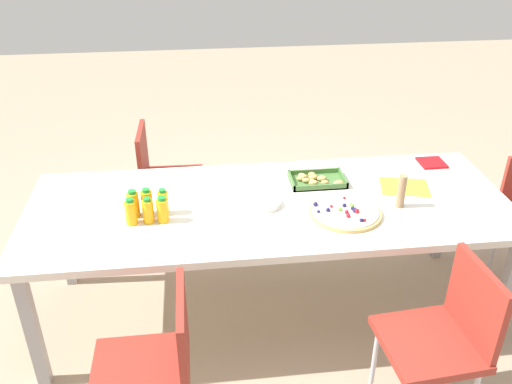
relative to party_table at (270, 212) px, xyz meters
The scene contains 17 objects.
ground_plane 0.68m from the party_table, ahead, with size 12.00×12.00×0.00m, color tan.
party_table is the anchor object (origin of this frame).
chair_near_left 1.03m from the party_table, 124.98° to the right, with size 0.40×0.40×0.83m.
chair_near_right 1.05m from the party_table, 50.82° to the right, with size 0.43×0.43×0.83m.
chair_far_left 1.05m from the party_table, 125.83° to the left, with size 0.41×0.41×0.83m.
juice_bottle_0 0.73m from the party_table, behind, with size 0.06×0.06×0.14m.
juice_bottle_1 0.64m from the party_table, 169.80° to the right, with size 0.06×0.06×0.14m.
juice_bottle_2 0.58m from the party_table, 168.30° to the right, with size 0.06×0.06×0.14m.
juice_bottle_3 0.71m from the party_table, behind, with size 0.06×0.06×0.15m.
juice_bottle_4 0.64m from the party_table, behind, with size 0.06×0.06×0.15m.
juice_bottle_5 0.57m from the party_table, behind, with size 0.05×0.05×0.14m.
fruit_pizza 0.40m from the party_table, 23.09° to the right, with size 0.37×0.37×0.05m.
snack_tray 0.36m from the party_table, 33.32° to the left, with size 0.31×0.20×0.04m.
plate_stack 0.07m from the party_table, 147.36° to the right, with size 0.17×0.17×0.02m.
napkin_stack 1.09m from the party_table, 18.50° to the left, with size 0.15×0.15×0.01m, color red.
cardboard_tube 0.69m from the party_table, ahead, with size 0.04×0.04×0.18m, color #9E7A56.
paper_folder 0.77m from the party_table, ahead, with size 0.26×0.20×0.01m, color yellow.
Camera 1 is at (-0.37, -2.45, 2.19)m, focal length 38.20 mm.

